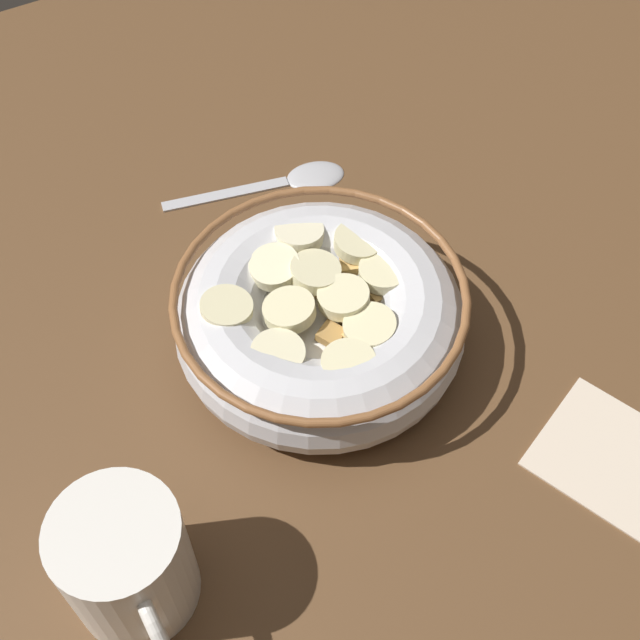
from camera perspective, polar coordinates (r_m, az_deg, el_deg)
The scene contains 4 objects.
ground_plane at distance 60.42cm, azimuth 0.00°, elevation -2.24°, with size 99.98×99.98×2.00cm, color brown.
cereal_bowl at distance 56.90cm, azimuth -0.00°, elevation 0.21°, with size 19.60×19.60×6.42cm.
spoon at distance 69.96cm, azimuth -1.66°, elevation 9.57°, with size 5.50×15.20×0.80cm.
coffee_mug at distance 48.83cm, azimuth -12.80°, elevation -15.77°, with size 9.91×7.10×8.59cm.
Camera 1 is at (29.38, -16.65, 49.11)cm, focal length 47.59 mm.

